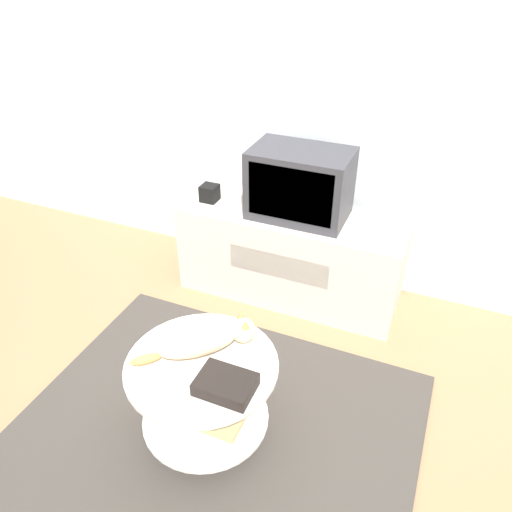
# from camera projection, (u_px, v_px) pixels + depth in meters

# --- Properties ---
(ground_plane) EXTENTS (12.00, 12.00, 0.00)m
(ground_plane) POSITION_uv_depth(u_px,v_px,m) (217.00, 428.00, 2.41)
(ground_plane) COLOR #93704C
(wall_back) EXTENTS (8.00, 0.05, 2.60)m
(wall_back) POSITION_uv_depth(u_px,v_px,m) (325.00, 80.00, 2.84)
(wall_back) COLOR silver
(wall_back) RESTS_ON ground_plane
(rug) EXTENTS (1.86, 1.46, 0.02)m
(rug) POSITION_uv_depth(u_px,v_px,m) (217.00, 427.00, 2.41)
(rug) COLOR #3D3833
(rug) RESTS_ON ground_plane
(tv_stand) EXTENTS (1.38, 0.48, 0.58)m
(tv_stand) POSITION_uv_depth(u_px,v_px,m) (291.00, 254.00, 3.16)
(tv_stand) COLOR beige
(tv_stand) RESTS_ON ground_plane
(tv) EXTENTS (0.57, 0.36, 0.41)m
(tv) POSITION_uv_depth(u_px,v_px,m) (300.00, 184.00, 2.88)
(tv) COLOR #333338
(tv) RESTS_ON tv_stand
(speaker) EXTENTS (0.10, 0.10, 0.10)m
(speaker) POSITION_uv_depth(u_px,v_px,m) (210.00, 193.00, 3.12)
(speaker) COLOR black
(speaker) RESTS_ON tv_stand
(coffee_table) EXTENTS (0.66, 0.66, 0.45)m
(coffee_table) POSITION_uv_depth(u_px,v_px,m) (204.00, 392.00, 2.22)
(coffee_table) COLOR #B2B2B7
(coffee_table) RESTS_ON rug
(dvd_box) EXTENTS (0.23, 0.17, 0.06)m
(dvd_box) POSITION_uv_depth(u_px,v_px,m) (226.00, 384.00, 1.99)
(dvd_box) COLOR black
(dvd_box) RESTS_ON coffee_table
(cat) EXTENTS (0.44, 0.42, 0.14)m
(cat) POSITION_uv_depth(u_px,v_px,m) (204.00, 339.00, 2.17)
(cat) COLOR beige
(cat) RESTS_ON coffee_table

